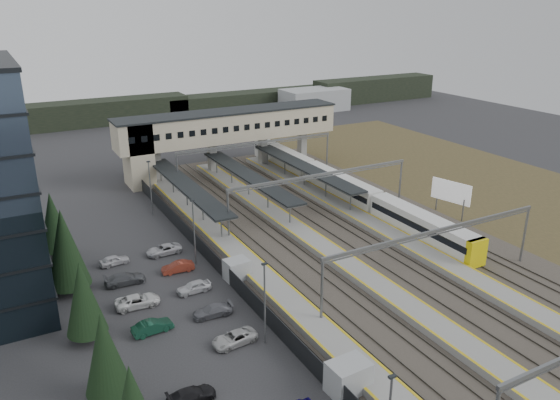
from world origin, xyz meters
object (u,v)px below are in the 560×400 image
train (341,187)px  billboard (451,193)px  relay_cabin_near (348,378)px  footbridge (215,131)px  relay_cabin_far (237,270)px

train → billboard: billboard is taller
relay_cabin_near → footbridge: (12.91, 58.99, 6.59)m
relay_cabin_near → relay_cabin_far: size_ratio=1.22×
relay_cabin_far → billboard: size_ratio=0.46×
relay_cabin_near → footbridge: footbridge is taller
relay_cabin_near → train: size_ratio=0.06×
relay_cabin_far → billboard: bearing=4.8°
relay_cabin_near → train: train is taller
billboard → footbridge: bearing=122.0°
footbridge → relay_cabin_near: bearing=-102.3°
train → billboard: bearing=-55.1°
relay_cabin_near → relay_cabin_far: 21.21m
train → relay_cabin_near: bearing=-123.7°
train → footbridge: bearing=120.1°
relay_cabin_near → train: (25.20, 37.79, 0.57)m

